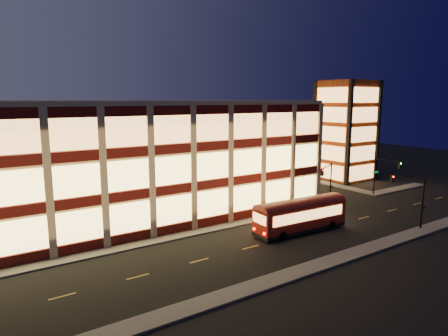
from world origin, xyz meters
TOP-DOWN VIEW (x-y plane):
  - ground at (0.00, 0.00)m, footprint 200.00×200.00m
  - sidewalk_office_south at (-3.00, 1.00)m, footprint 54.00×2.00m
  - sidewalk_office_east at (23.00, 17.00)m, footprint 2.00×30.00m
  - sidewalk_tower_south at (40.00, 1.00)m, footprint 14.00×2.00m
  - sidewalk_tower_west at (34.00, 17.00)m, footprint 2.00×30.00m
  - sidewalk_near at (0.00, -13.00)m, footprint 100.00×2.00m
  - office_building at (-2.91, 16.91)m, footprint 50.45×30.45m
  - stair_tower at (39.95, 11.95)m, footprint 8.60×8.60m
  - traffic_signal_far at (22.21, 0.24)m, footprint 3.79×1.87m
  - traffic_signal_right at (33.50, -0.62)m, footprint 1.20×4.37m
  - traffic_signal_near at (23.50, -11.03)m, footprint 0.32×4.45m
  - trolley_bus at (11.57, -5.29)m, footprint 11.39×3.51m

SIDE VIEW (x-z plane):
  - ground at x=0.00m, z-range 0.00..0.00m
  - sidewalk_office_south at x=-3.00m, z-range 0.00..0.15m
  - sidewalk_office_east at x=23.00m, z-range 0.00..0.15m
  - sidewalk_tower_south at x=40.00m, z-range 0.00..0.15m
  - sidewalk_tower_west at x=34.00m, z-range 0.00..0.15m
  - sidewalk_near at x=0.00m, z-range 0.00..0.15m
  - trolley_bus at x=11.57m, z-range 0.21..4.01m
  - traffic_signal_right at x=33.50m, z-range 1.10..7.10m
  - traffic_signal_far at x=22.21m, z-range 1.11..7.11m
  - traffic_signal_near at x=23.50m, z-range 1.13..7.13m
  - office_building at x=-2.91m, z-range 0.00..14.50m
  - stair_tower at x=39.95m, z-range -0.01..17.99m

